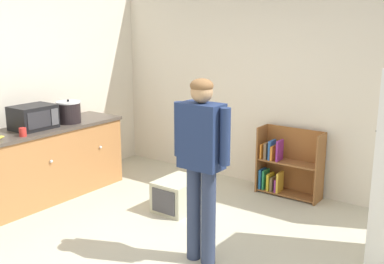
% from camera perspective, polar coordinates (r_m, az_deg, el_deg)
% --- Properties ---
extents(ground_plane, '(12.00, 12.00, 0.00)m').
position_cam_1_polar(ground_plane, '(4.43, -2.65, -15.33)').
color(ground_plane, beige).
rests_on(ground_plane, ground).
extents(back_wall, '(5.20, 0.06, 2.70)m').
position_cam_1_polar(back_wall, '(5.93, 11.52, 5.61)').
color(back_wall, silver).
rests_on(back_wall, ground).
extents(left_side_wall, '(0.06, 2.99, 2.70)m').
position_cam_1_polar(left_side_wall, '(6.40, -16.84, 5.88)').
color(left_side_wall, silver).
rests_on(left_side_wall, ground).
extents(kitchen_counter, '(0.65, 2.34, 0.90)m').
position_cam_1_polar(kitchen_counter, '(5.87, -18.77, -3.92)').
color(kitchen_counter, '#B47642').
rests_on(kitchen_counter, ground).
extents(bookshelf, '(0.80, 0.28, 0.85)m').
position_cam_1_polar(bookshelf, '(5.92, 11.51, -4.16)').
color(bookshelf, brown).
rests_on(bookshelf, ground).
extents(standing_person, '(0.57, 0.22, 1.67)m').
position_cam_1_polar(standing_person, '(4.01, 1.16, -2.89)').
color(standing_person, '#2E3A58').
rests_on(standing_person, ground).
extents(pet_carrier, '(0.42, 0.55, 0.36)m').
position_cam_1_polar(pet_carrier, '(5.40, -1.71, -7.73)').
color(pet_carrier, beige).
rests_on(pet_carrier, ground).
extents(microwave, '(0.37, 0.48, 0.28)m').
position_cam_1_polar(microwave, '(5.73, -19.01, 1.74)').
color(microwave, black).
rests_on(microwave, kitchen_counter).
extents(crock_pot, '(0.30, 0.30, 0.30)m').
position_cam_1_polar(crock_pot, '(5.96, -14.99, 2.39)').
color(crock_pot, black).
rests_on(crock_pot, kitchen_counter).
extents(red_cup, '(0.08, 0.08, 0.09)m').
position_cam_1_polar(red_cup, '(5.42, -20.17, -0.02)').
color(red_cup, red).
rests_on(red_cup, kitchen_counter).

